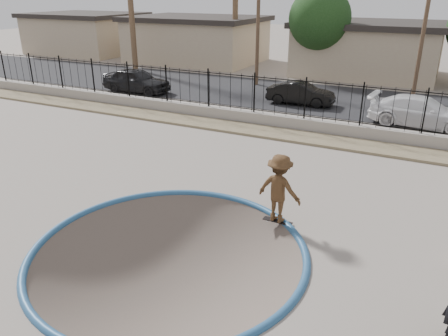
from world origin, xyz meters
TOP-DOWN VIEW (x-y plane):
  - ground at (0.00, 12.00)m, footprint 120.00×120.00m
  - bowl_pit at (0.00, -1.00)m, footprint 6.84×6.84m
  - coping_ring at (0.00, -1.00)m, footprint 7.04×7.04m
  - rock_strip at (0.00, 9.20)m, footprint 42.00×1.60m
  - retaining_wall at (0.00, 10.30)m, footprint 42.00×0.45m
  - fence at (0.00, 10.30)m, footprint 40.00×0.04m
  - street at (0.00, 17.00)m, footprint 90.00×8.00m
  - house_west_far at (-28.00, 26.50)m, footprint 10.60×8.60m
  - house_west at (-15.00, 26.50)m, footprint 11.60×8.60m
  - house_center at (0.00, 26.50)m, footprint 10.60×8.60m
  - utility_pole_left at (-6.00, 19.00)m, footprint 1.70×0.24m
  - utility_pole_mid at (4.00, 19.00)m, footprint 1.70×0.24m
  - street_tree_left at (-3.00, 23.00)m, footprint 4.32×4.32m
  - skater at (1.93, 1.60)m, footprint 1.35×0.89m
  - skateboard at (1.93, 1.60)m, footprint 0.85×0.23m
  - car_a at (-11.85, 13.40)m, footprint 4.43×1.85m
  - car_b at (-1.62, 15.00)m, footprint 3.81×1.45m
  - car_c at (4.79, 13.40)m, footprint 4.98×2.37m

SIDE VIEW (x-z plane):
  - ground at x=0.00m, z-range -2.20..0.00m
  - bowl_pit at x=0.00m, z-range -0.90..0.90m
  - coping_ring at x=0.00m, z-range -0.10..0.10m
  - street at x=0.00m, z-range 0.00..0.04m
  - rock_strip at x=0.00m, z-range 0.00..0.11m
  - skateboard at x=1.93m, z-range 0.02..0.10m
  - retaining_wall at x=0.00m, z-range 0.00..0.60m
  - car_b at x=-1.62m, z-range 0.04..1.27m
  - car_c at x=4.79m, z-range 0.04..1.44m
  - car_a at x=-11.85m, z-range 0.04..1.53m
  - skater at x=1.93m, z-range 0.00..1.95m
  - fence at x=0.00m, z-range 0.60..2.40m
  - house_west at x=-15.00m, z-range 0.02..3.92m
  - house_west_far at x=-28.00m, z-range 0.02..3.92m
  - house_center at x=0.00m, z-range 0.02..3.92m
  - street_tree_left at x=-3.00m, z-range 1.01..7.37m
  - utility_pole_left at x=-6.00m, z-range 0.20..9.20m
  - utility_pole_mid at x=4.00m, z-range 0.21..9.71m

